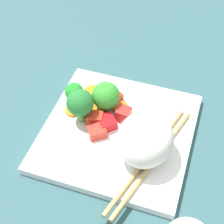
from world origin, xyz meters
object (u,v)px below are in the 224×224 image
object	(u,v)px
rice_mound	(145,139)
carrot_slice_4	(73,111)
chopstick_pair	(150,159)
square_plate	(118,132)
broccoli_floret_0	(106,96)

from	to	relation	value
rice_mound	carrot_slice_4	size ratio (longest dim) A/B	3.67
chopstick_pair	square_plate	bearing A→B (deg)	73.25
broccoli_floret_0	chopstick_pair	size ratio (longest dim) A/B	0.25
square_plate	carrot_slice_4	distance (cm)	8.90
rice_mound	chopstick_pair	distance (cm)	3.80
square_plate	chopstick_pair	distance (cm)	8.06
broccoli_floret_0	chopstick_pair	distance (cm)	13.33
square_plate	rice_mound	bearing A→B (deg)	-28.80
rice_mound	carrot_slice_4	xyz separation A→B (cm)	(-14.33, 3.90, -3.51)
broccoli_floret_0	chopstick_pair	xyz separation A→B (cm)	(10.57, -7.59, -2.88)
broccoli_floret_0	chopstick_pair	world-z (taller)	broccoli_floret_0
chopstick_pair	carrot_slice_4	bearing A→B (deg)	85.92
rice_mound	broccoli_floret_0	bearing A→B (deg)	143.92
broccoli_floret_0	rice_mound	bearing A→B (deg)	-36.08
square_plate	rice_mound	xyz separation A→B (cm)	(5.53, -3.04, 4.51)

